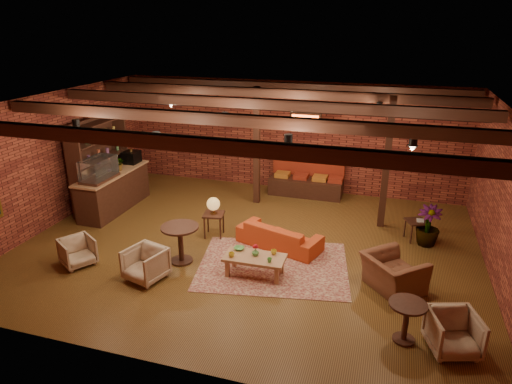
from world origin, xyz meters
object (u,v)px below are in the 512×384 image
(side_table_lamp, at_px, (213,207))
(armchair_b, at_px, (145,263))
(coffee_table, at_px, (254,258))
(side_table_book, at_px, (416,222))
(armchair_a, at_px, (77,250))
(armchair_right, at_px, (394,268))
(plant_tall, at_px, (434,186))
(round_table_left, at_px, (180,238))
(armchair_far, at_px, (454,331))
(round_table_right, at_px, (407,316))
(sofa, at_px, (279,235))

(side_table_lamp, bearing_deg, armchair_b, -104.37)
(coffee_table, distance_m, side_table_book, 4.04)
(coffee_table, bearing_deg, armchair_a, -169.43)
(coffee_table, xyz_separation_m, armchair_right, (2.65, 0.27, 0.08))
(side_table_book, bearing_deg, plant_tall, -37.46)
(round_table_left, bearing_deg, armchair_a, -159.86)
(armchair_far, distance_m, plant_tall, 3.82)
(armchair_b, relative_size, round_table_right, 1.04)
(coffee_table, xyz_separation_m, armchair_far, (3.58, -1.26, -0.01))
(sofa, relative_size, side_table_lamp, 1.97)
(round_table_left, bearing_deg, armchair_b, -113.33)
(coffee_table, relative_size, round_table_right, 1.76)
(sofa, xyz_separation_m, armchair_right, (2.47, -1.05, 0.17))
(side_table_book, bearing_deg, armchair_a, -154.16)
(side_table_book, height_order, plant_tall, plant_tall)
(armchair_a, bearing_deg, side_table_book, -31.90)
(sofa, relative_size, round_table_left, 2.34)
(round_table_left, distance_m, side_table_book, 5.36)
(round_table_left, xyz_separation_m, side_table_book, (4.73, 2.53, -0.11))
(side_table_lamp, distance_m, armchair_right, 4.24)
(plant_tall, bearing_deg, round_table_right, -97.43)
(side_table_lamp, height_order, side_table_book, side_table_lamp)
(coffee_table, bearing_deg, sofa, 82.35)
(coffee_table, relative_size, side_table_lamp, 1.26)
(armchair_right, height_order, armchair_far, armchair_right)
(sofa, xyz_separation_m, side_table_lamp, (-1.61, 0.09, 0.46))
(armchair_b, xyz_separation_m, armchair_right, (4.64, 1.04, 0.09))
(armchair_right, xyz_separation_m, round_table_right, (0.22, -1.49, 0.01))
(armchair_b, xyz_separation_m, side_table_book, (5.09, 3.36, 0.09))
(round_table_right, bearing_deg, side_table_book, 86.57)
(armchair_b, height_order, armchair_right, armchair_right)
(sofa, xyz_separation_m, coffee_table, (-0.18, -1.32, 0.09))
(round_table_right, bearing_deg, coffee_table, 156.93)
(coffee_table, height_order, armchair_b, armchair_b)
(sofa, relative_size, armchair_right, 1.84)
(armchair_right, relative_size, armchair_far, 1.43)
(round_table_left, bearing_deg, plant_tall, 25.19)
(side_table_book, bearing_deg, coffee_table, -140.21)
(armchair_far, height_order, plant_tall, plant_tall)
(armchair_right, bearing_deg, coffee_table, 54.06)
(side_table_lamp, xyz_separation_m, armchair_far, (5.00, -2.67, -0.38))
(round_table_left, height_order, plant_tall, plant_tall)
(sofa, relative_size, armchair_a, 2.96)
(side_table_book, xyz_separation_m, round_table_right, (-0.23, -3.81, 0.01))
(round_table_left, height_order, armchair_a, round_table_left)
(coffee_table, distance_m, armchair_b, 2.13)
(plant_tall, bearing_deg, round_table_left, -154.81)
(plant_tall, bearing_deg, side_table_lamp, -168.30)
(side_table_lamp, bearing_deg, side_table_book, 14.55)
(armchair_b, height_order, round_table_right, armchair_b)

